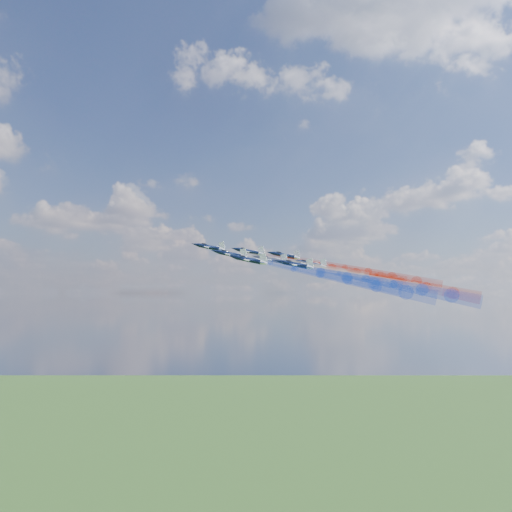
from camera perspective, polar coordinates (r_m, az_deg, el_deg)
jet_lead at (r=188.86m, az=-4.67°, el=0.88°), size 15.51×16.49×6.78m
trail_lead at (r=179.18m, az=3.75°, el=-0.81°), size 29.37×41.59×14.24m
jet_inner_left at (r=177.20m, az=-2.59°, el=0.18°), size 15.51×16.49×6.78m
trail_inner_left at (r=168.74m, az=6.49°, el=-1.65°), size 29.37×41.59×14.24m
jet_inner_right at (r=193.58m, az=-0.71°, el=0.45°), size 15.51×16.49×6.78m
trail_inner_right at (r=185.82m, az=7.64°, el=-1.21°), size 29.37×41.59×14.24m
jet_outer_left at (r=164.63m, az=-0.71°, el=-0.38°), size 15.51×16.49×6.78m
trail_outer_left at (r=157.33m, az=9.17°, el=-2.38°), size 29.37×41.59×14.24m
jet_center_third at (r=181.34m, az=1.50°, el=-0.36°), size 15.51×16.49×6.78m
trail_center_third at (r=174.89m, az=10.49°, el=-2.15°), size 29.37×41.59×14.24m
jet_outer_right at (r=197.10m, az=2.88°, el=0.06°), size 15.51×16.49×6.78m
trail_outer_right at (r=191.10m, az=11.16°, el=-1.57°), size 29.37×41.59×14.24m
jet_rear_left at (r=170.40m, az=3.97°, el=-0.86°), size 15.51×16.49×6.78m
trail_rear_left at (r=165.38m, az=13.62°, el=-2.77°), size 29.37×41.59×14.24m
jet_rear_right at (r=186.52m, az=5.44°, el=-0.80°), size 15.51×16.49×6.78m
trail_rear_right at (r=182.01m, az=14.25°, el=-2.53°), size 29.37×41.59×14.24m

